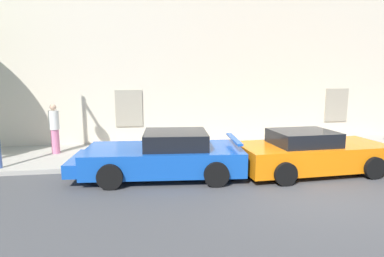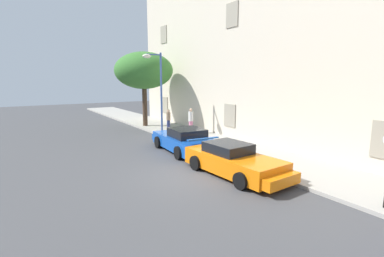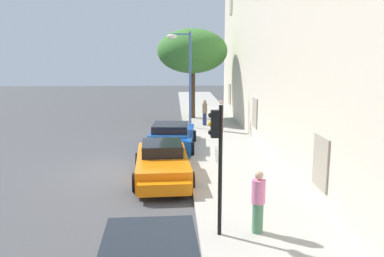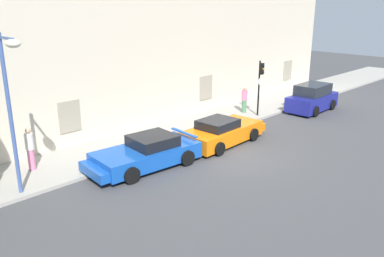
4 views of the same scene
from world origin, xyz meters
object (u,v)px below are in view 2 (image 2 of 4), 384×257
(sportscar_red_lead, at_px, (183,140))
(street_lamp, at_px, (156,78))
(pedestrian_strolling, at_px, (191,120))
(pedestrian_bystander, at_px, (168,119))
(tree_near_kerb, at_px, (144,71))
(sportscar_yellow_flank, at_px, (236,162))

(sportscar_red_lead, relative_size, street_lamp, 0.89)
(pedestrian_strolling, bearing_deg, pedestrian_bystander, -158.01)
(tree_near_kerb, xyz_separation_m, street_lamp, (3.68, -0.73, -0.62))
(sportscar_red_lead, bearing_deg, pedestrian_bystander, 159.80)
(tree_near_kerb, distance_m, street_lamp, 3.80)
(pedestrian_strolling, bearing_deg, street_lamp, -119.40)
(street_lamp, xyz_separation_m, pedestrian_strolling, (1.20, 2.14, -2.99))
(sportscar_red_lead, relative_size, sportscar_yellow_flank, 1.02)
(sportscar_red_lead, xyz_separation_m, street_lamp, (-4.78, 0.68, 3.45))
(street_lamp, bearing_deg, tree_near_kerb, 168.75)
(sportscar_red_lead, xyz_separation_m, pedestrian_strolling, (-3.58, 2.81, 0.46))
(pedestrian_strolling, bearing_deg, sportscar_red_lead, -38.19)
(sportscar_yellow_flank, distance_m, pedestrian_strolling, 8.96)
(tree_near_kerb, distance_m, pedestrian_bystander, 4.77)
(sportscar_yellow_flank, bearing_deg, pedestrian_strolling, 159.39)
(sportscar_yellow_flank, bearing_deg, street_lamp, 173.96)
(tree_near_kerb, relative_size, pedestrian_strolling, 3.38)
(tree_near_kerb, relative_size, street_lamp, 1.07)
(pedestrian_strolling, relative_size, pedestrian_bystander, 1.12)
(sportscar_red_lead, height_order, pedestrian_bystander, pedestrian_bystander)
(tree_near_kerb, xyz_separation_m, pedestrian_strolling, (4.88, 1.40, -3.61))
(tree_near_kerb, bearing_deg, pedestrian_strolling, 16.04)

